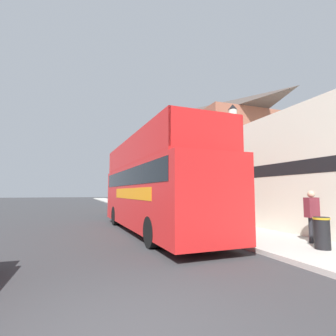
{
  "coord_description": "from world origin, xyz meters",
  "views": [
    {
      "loc": [
        -0.62,
        -3.37,
        1.83
      ],
      "look_at": [
        3.66,
        8.5,
        2.98
      ],
      "focal_mm": 28.0,
      "sensor_mm": 36.0,
      "label": 1
    }
  ],
  "objects_px": {
    "pedestrian_second": "(312,211)",
    "lamp_post_nearest": "(234,145)",
    "litter_bin": "(322,232)",
    "parked_car_ahead_of_bus": "(129,207)",
    "lamp_post_second": "(163,168)",
    "tour_bus": "(153,190)"
  },
  "relations": [
    {
      "from": "pedestrian_second",
      "to": "lamp_post_nearest",
      "type": "relative_size",
      "value": 0.34
    },
    {
      "from": "lamp_post_nearest",
      "to": "pedestrian_second",
      "type": "bearing_deg",
      "value": -45.95
    },
    {
      "from": "pedestrian_second",
      "to": "litter_bin",
      "type": "distance_m",
      "value": 1.13
    },
    {
      "from": "pedestrian_second",
      "to": "litter_bin",
      "type": "height_order",
      "value": "pedestrian_second"
    },
    {
      "from": "parked_car_ahead_of_bus",
      "to": "lamp_post_nearest",
      "type": "height_order",
      "value": "lamp_post_nearest"
    },
    {
      "from": "pedestrian_second",
      "to": "lamp_post_second",
      "type": "xyz_separation_m",
      "value": [
        -1.83,
        10.17,
        2.3
      ]
    },
    {
      "from": "tour_bus",
      "to": "lamp_post_second",
      "type": "bearing_deg",
      "value": 64.63
    },
    {
      "from": "parked_car_ahead_of_bus",
      "to": "lamp_post_second",
      "type": "bearing_deg",
      "value": -63.84
    },
    {
      "from": "tour_bus",
      "to": "lamp_post_second",
      "type": "xyz_separation_m",
      "value": [
        2.27,
        5.21,
        1.57
      ]
    },
    {
      "from": "tour_bus",
      "to": "lamp_post_second",
      "type": "relative_size",
      "value": 2.22
    },
    {
      "from": "pedestrian_second",
      "to": "lamp_post_nearest",
      "type": "bearing_deg",
      "value": 134.05
    },
    {
      "from": "tour_bus",
      "to": "litter_bin",
      "type": "distance_m",
      "value": 6.89
    },
    {
      "from": "pedestrian_second",
      "to": "lamp_post_nearest",
      "type": "distance_m",
      "value": 3.54
    },
    {
      "from": "parked_car_ahead_of_bus",
      "to": "pedestrian_second",
      "type": "height_order",
      "value": "pedestrian_second"
    },
    {
      "from": "lamp_post_nearest",
      "to": "lamp_post_second",
      "type": "distance_m",
      "value": 8.34
    },
    {
      "from": "lamp_post_nearest",
      "to": "litter_bin",
      "type": "distance_m",
      "value": 4.18
    },
    {
      "from": "tour_bus",
      "to": "lamp_post_nearest",
      "type": "distance_m",
      "value": 4.26
    },
    {
      "from": "parked_car_ahead_of_bus",
      "to": "litter_bin",
      "type": "xyz_separation_m",
      "value": [
        2.94,
        -14.37,
        -0.06
      ]
    },
    {
      "from": "lamp_post_second",
      "to": "litter_bin",
      "type": "xyz_separation_m",
      "value": [
        1.27,
        -10.99,
        -2.84
      ]
    },
    {
      "from": "tour_bus",
      "to": "litter_bin",
      "type": "height_order",
      "value": "tour_bus"
    },
    {
      "from": "parked_car_ahead_of_bus",
      "to": "pedestrian_second",
      "type": "distance_m",
      "value": 14.01
    },
    {
      "from": "parked_car_ahead_of_bus",
      "to": "litter_bin",
      "type": "bearing_deg",
      "value": -78.51
    }
  ]
}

